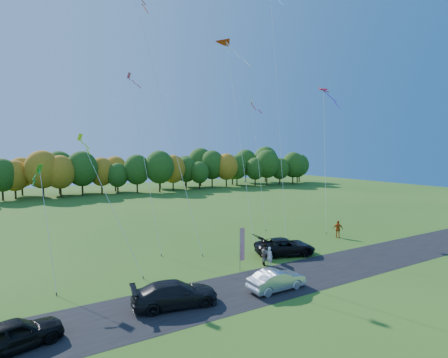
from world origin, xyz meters
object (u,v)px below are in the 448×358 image
black_suv (285,247)px  person_east (338,229)px  silver_sedan (277,280)px  feather_flag (242,244)px

black_suv → person_east: bearing=-59.0°
silver_sedan → black_suv: bearing=-45.1°
silver_sedan → person_east: 17.38m
silver_sedan → person_east: person_east is taller
silver_sedan → person_east: bearing=-63.1°
black_suv → silver_sedan: 8.56m
feather_flag → silver_sedan: bearing=-91.1°
black_suv → silver_sedan: (-5.95, -6.15, -0.07)m
black_suv → feather_flag: (-5.86, -1.48, 1.41)m
black_suv → silver_sedan: bearing=155.0°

